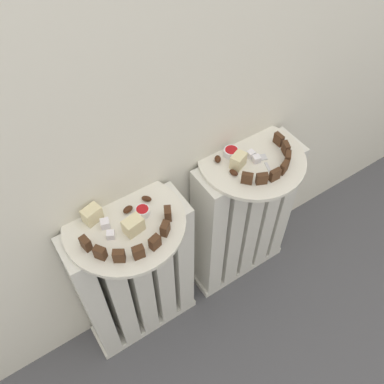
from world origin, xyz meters
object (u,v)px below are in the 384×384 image
radiator_right (242,220)px  plate_right (251,159)px  radiator_left (137,280)px  jam_bowl_right (231,152)px  plate_left (124,223)px  fork (266,164)px  jam_bowl_left (143,211)px

radiator_right → plate_right: (0.00, 0.00, 0.30)m
radiator_left → plate_right: size_ratio=1.87×
jam_bowl_right → plate_left: bearing=-173.5°
plate_right → jam_bowl_right: (-0.04, 0.04, 0.02)m
jam_bowl_right → fork: bearing=-55.1°
radiator_left → jam_bowl_right: 0.48m
jam_bowl_left → fork: size_ratio=0.40×
plate_right → jam_bowl_left: 0.35m
plate_left → jam_bowl_right: 0.37m
radiator_left → fork: size_ratio=6.28×
plate_right → jam_bowl_right: 0.06m
radiator_right → fork: (0.02, -0.04, 0.31)m
radiator_left → fork: bearing=-5.9°
radiator_right → plate_left: (-0.41, 0.00, 0.30)m
radiator_left → jam_bowl_left: 0.32m
plate_left → jam_bowl_right: bearing=6.5°
radiator_right → jam_bowl_right: (-0.04, 0.04, 0.32)m
radiator_right → plate_right: 0.30m
plate_right → fork: bearing=-68.9°
radiator_left → plate_left: (0.00, 0.00, 0.30)m
radiator_left → jam_bowl_right: (0.36, 0.04, 0.32)m
radiator_right → fork: bearing=-68.9°
jam_bowl_left → plate_right: bearing=0.8°
jam_bowl_left → radiator_right: bearing=0.8°
radiator_left → fork: fork is taller
plate_left → plate_right: bearing=0.0°
radiator_right → jam_bowl_left: bearing=-179.2°
radiator_right → jam_bowl_left: jam_bowl_left is taller
plate_left → fork: bearing=-5.9°
jam_bowl_right → fork: 0.10m
jam_bowl_left → plate_left: bearing=174.3°
plate_left → jam_bowl_left: (0.05, -0.01, 0.02)m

